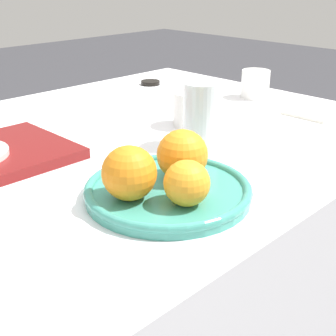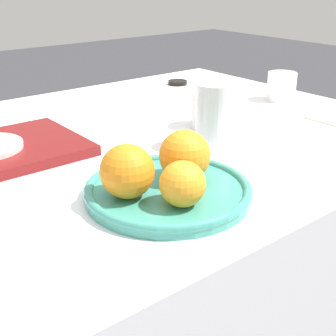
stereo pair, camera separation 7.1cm
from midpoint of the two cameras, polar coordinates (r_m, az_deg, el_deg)
The scene contains 9 objects.
table at distance 1.19m, azimuth -1.25°, elevation -13.44°, with size 1.18×0.92×0.76m.
fruit_platter at distance 0.73m, azimuth 2.80°, elevation -2.81°, with size 0.26×0.26×0.02m.
orange_0 at distance 0.74m, azimuth 4.81°, elevation 1.47°, with size 0.08×0.08×0.08m.
orange_1 at distance 0.66m, azimuth 4.88°, elevation -2.01°, with size 0.07×0.07×0.07m.
orange_2 at distance 0.68m, azimuth -2.03°, elevation -0.47°, with size 0.08×0.08×0.08m.
water_glass at distance 0.92m, azimuth 7.89°, elevation 6.21°, with size 0.07×0.07×0.13m.
cup_0 at distance 1.32m, azimuth 15.21°, elevation 9.55°, with size 0.08×0.08×0.08m.
cup_1 at distance 1.06m, azimuth 7.08°, elevation 7.00°, with size 0.09×0.09×0.08m.
soy_dish at distance 1.46m, azimuth 2.59°, elevation 10.35°, with size 0.06×0.06×0.01m.
Camera 2 is at (-0.55, -0.78, 1.09)m, focal length 50.00 mm.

